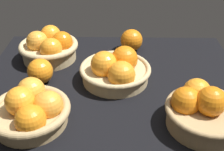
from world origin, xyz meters
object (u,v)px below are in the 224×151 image
basket_center (116,70)px  basket_near_right (203,110)px  loose_orange_back_gap (131,40)px  loose_orange_front_gap (40,71)px  basket_far_left (50,47)px  basket_near_left (31,110)px

basket_center → basket_near_right: size_ratio=1.09×
loose_orange_back_gap → loose_orange_front_gap: bearing=-142.5°
basket_far_left → loose_orange_front_gap: basket_far_left is taller
basket_near_left → loose_orange_back_gap: 49.26cm
basket_near_left → loose_orange_front_gap: size_ratio=2.63×
loose_orange_back_gap → basket_near_left: bearing=-123.3°
basket_far_left → basket_near_right: bearing=-36.5°
basket_center → loose_orange_front_gap: size_ratio=2.82×
loose_orange_front_gap → basket_near_right: bearing=-22.2°
basket_center → basket_near_right: 29.36cm
basket_center → basket_far_left: 27.48cm
basket_center → loose_orange_back_gap: size_ratio=2.71×
basket_near_right → loose_orange_back_gap: (-16.27, 40.92, -0.41)cm
basket_near_right → basket_near_left: bearing=-179.7°
basket_near_left → loose_orange_back_gap: bearing=56.7°
basket_far_left → basket_near_left: (2.15, -33.93, -0.61)cm
basket_near_right → basket_far_left: size_ratio=0.99×
basket_center → basket_near_left: 29.06cm
basket_far_left → basket_near_left: basket_far_left is taller
basket_near_left → loose_orange_back_gap: basket_near_left is taller
basket_near_right → basket_near_left: basket_near_right is taller
basket_center → loose_orange_front_gap: 23.46cm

